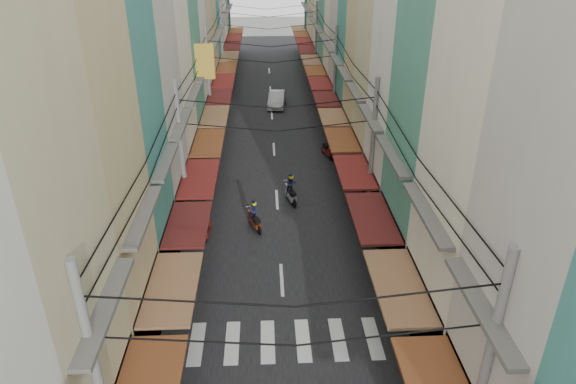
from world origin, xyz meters
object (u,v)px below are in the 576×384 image
object	(u,v)px
market_umbrella	(418,260)
traffic_sign	(408,289)
white_car	(277,106)
bicycle	(415,249)

from	to	relation	value
market_umbrella	traffic_sign	distance (m)	1.97
market_umbrella	traffic_sign	size ratio (longest dim) A/B	0.86
white_car	bicycle	xyz separation A→B (m)	(6.42, -24.22, 0.00)
traffic_sign	white_car	bearing A→B (deg)	98.19
white_car	traffic_sign	distance (m)	30.39
traffic_sign	bicycle	bearing A→B (deg)	70.09
bicycle	traffic_sign	distance (m)	6.48
traffic_sign	market_umbrella	bearing A→B (deg)	64.13
white_car	bicycle	distance (m)	25.05
market_umbrella	bicycle	bearing A→B (deg)	72.87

